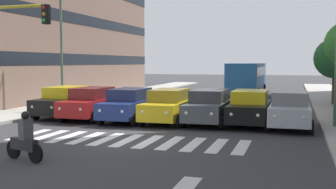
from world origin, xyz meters
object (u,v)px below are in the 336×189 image
object	(u,v)px
car_0	(290,109)
street_lamp_left	(327,35)
street_tree_2	(334,58)
bus_behind_traffic	(248,76)
car_2	(209,107)
motorcycle_with_rider	(25,140)
car_1	(250,108)
car_4	(129,105)
street_lamp_right	(68,37)
car_5	(91,103)
car_6	(65,102)
car_3	(169,106)

from	to	relation	value
car_0	street_lamp_left	size ratio (longest dim) A/B	0.66
street_lamp_left	street_tree_2	xyz separation A→B (m)	(-1.26, -10.78, -0.94)
bus_behind_traffic	street_lamp_left	distance (m)	18.45
car_2	motorcycle_with_rider	size ratio (longest dim) A/B	2.69
car_1	car_4	world-z (taller)	same
car_0	street_tree_2	xyz separation A→B (m)	(-2.80, -11.05, 2.48)
car_4	street_lamp_right	distance (m)	7.75
street_lamp_right	street_tree_2	distance (m)	18.20
motorcycle_with_rider	street_tree_2	world-z (taller)	street_tree_2
car_0	car_1	xyz separation A→B (m)	(1.87, -0.25, 0.00)
car_0	street_lamp_right	size ratio (longest dim) A/B	0.60
car_2	bus_behind_traffic	size ratio (longest dim) A/B	0.42
motorcycle_with_rider	car_5	bearing A→B (deg)	-74.94
car_5	bus_behind_traffic	bearing A→B (deg)	-109.95
car_5	street_lamp_left	bearing A→B (deg)	-178.86
car_6	street_lamp_right	distance (m)	5.13
car_2	car_4	bearing A→B (deg)	4.18
motorcycle_with_rider	bus_behind_traffic	bearing A→B (deg)	-98.36
car_1	motorcycle_with_rider	distance (m)	11.15
car_1	car_5	distance (m)	8.44
car_1	bus_behind_traffic	distance (m)	17.62
car_6	bus_behind_traffic	distance (m)	19.21
car_4	car_6	world-z (taller)	same
car_2	car_3	xyz separation A→B (m)	(2.02, 0.22, 0.00)
car_2	street_tree_2	distance (m)	13.03
car_3	bus_behind_traffic	distance (m)	17.95
car_6	street_tree_2	xyz separation A→B (m)	(-14.94, -10.63, 2.48)
car_4	car_0	bearing A→B (deg)	-178.84
street_lamp_left	street_tree_2	size ratio (longest dim) A/B	1.47
bus_behind_traffic	street_lamp_left	xyz separation A→B (m)	(-5.42, 17.46, 2.44)
street_tree_2	car_0	bearing A→B (deg)	75.79
car_2	car_6	distance (m)	8.27
car_2	street_lamp_right	size ratio (longest dim) A/B	0.60
bus_behind_traffic	street_lamp_right	world-z (taller)	street_lamp_right
car_5	street_tree_2	size ratio (longest dim) A/B	0.96
car_2	street_tree_2	world-z (taller)	street_tree_2
car_2	car_6	xyz separation A→B (m)	(8.27, -0.27, 0.00)
car_0	car_6	size ratio (longest dim) A/B	1.00
car_6	street_lamp_left	size ratio (longest dim) A/B	0.66
motorcycle_with_rider	street_tree_2	bearing A→B (deg)	-117.73
car_3	street_lamp_left	world-z (taller)	street_lamp_left
car_3	motorcycle_with_rider	bearing A→B (deg)	78.03
motorcycle_with_rider	car_6	bearing A→B (deg)	-65.75
motorcycle_with_rider	car_2	bearing A→B (deg)	-113.00
street_tree_2	street_lamp_right	bearing A→B (deg)	24.52
bus_behind_traffic	street_lamp_right	xyz separation A→B (m)	(9.84, 14.22, 2.81)
car_0	street_tree_2	bearing A→B (deg)	-104.21
car_5	street_tree_2	distance (m)	17.30
car_2	motorcycle_with_rider	world-z (taller)	car_2
car_1	car_3	size ratio (longest dim) A/B	1.00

